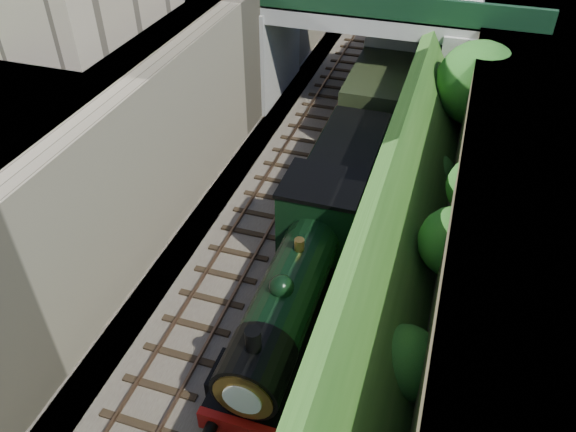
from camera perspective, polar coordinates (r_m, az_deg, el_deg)
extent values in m
cube|color=#473F38|center=(29.84, 5.96, 7.83)|extent=(10.00, 90.00, 0.20)
cube|color=#756B56|center=(29.73, -4.33, 15.17)|extent=(1.00, 90.00, 7.00)
cube|color=#262628|center=(31.14, -10.57, 15.75)|extent=(6.00, 90.00, 7.00)
cube|color=#262628|center=(28.36, 25.63, 9.37)|extent=(8.00, 90.00, 6.25)
cube|color=#1E4714|center=(28.18, 16.40, 10.52)|extent=(4.02, 90.00, 6.36)
sphere|color=#194C14|center=(15.53, 11.83, -14.37)|extent=(2.03, 2.03, 2.03)
sphere|color=#194C14|center=(17.46, 16.54, -2.55)|extent=(2.18, 2.18, 2.18)
sphere|color=#194C14|center=(18.75, 18.72, 2.79)|extent=(1.99, 1.99, 1.99)
sphere|color=#194C14|center=(23.58, 13.99, 3.71)|extent=(2.35, 2.35, 2.35)
sphere|color=#194C14|center=(27.17, 13.00, 5.94)|extent=(2.36, 2.36, 2.36)
sphere|color=#194C14|center=(29.11, 14.30, 9.04)|extent=(2.23, 2.23, 2.23)
sphere|color=#194C14|center=(29.90, 19.95, 15.97)|extent=(1.48, 1.48, 1.48)
sphere|color=#194C14|center=(33.18, 19.19, 17.03)|extent=(1.34, 1.34, 1.34)
sphere|color=#194C14|center=(35.91, 20.44, 19.58)|extent=(1.53, 1.53, 1.53)
sphere|color=#194C14|center=(39.67, 16.75, 17.21)|extent=(2.29, 2.29, 2.29)
cube|color=black|center=(30.17, 2.24, 8.68)|extent=(2.50, 90.00, 0.07)
cube|color=brown|center=(30.29, 0.92, 9.05)|extent=(0.08, 90.00, 0.14)
cube|color=brown|center=(29.96, 3.57, 8.62)|extent=(0.08, 90.00, 0.14)
cube|color=black|center=(29.59, 8.25, 7.65)|extent=(2.50, 90.00, 0.07)
cube|color=brown|center=(29.65, 6.90, 8.05)|extent=(0.08, 90.00, 0.14)
cube|color=brown|center=(29.46, 9.64, 7.56)|extent=(0.08, 90.00, 0.14)
cube|color=gray|center=(31.08, 9.42, 20.18)|extent=(16.00, 6.00, 0.90)
cube|color=#13351D|center=(28.11, 8.50, 20.36)|extent=(16.00, 0.30, 1.20)
cube|color=gray|center=(33.43, -1.67, 16.75)|extent=(1.40, 6.40, 5.70)
cube|color=gray|center=(31.76, 17.45, 13.83)|extent=(2.40, 6.40, 5.70)
cylinder|color=black|center=(26.93, 17.59, 7.69)|extent=(0.30, 0.30, 4.40)
sphere|color=#194C14|center=(25.78, 18.70, 12.64)|extent=(3.60, 3.60, 3.60)
sphere|color=#194C14|center=(26.77, 19.61, 11.96)|extent=(2.40, 2.40, 2.40)
cube|color=black|center=(19.18, 0.15, -11.55)|extent=(2.40, 8.40, 0.60)
cube|color=black|center=(19.40, 1.07, -8.35)|extent=(2.70, 10.00, 0.35)
cube|color=maroon|center=(16.59, -4.48, -20.87)|extent=(2.70, 0.25, 0.70)
cylinder|color=black|center=(17.93, 0.36, -7.27)|extent=(1.90, 5.60, 1.90)
cylinder|color=black|center=(15.92, -3.38, -15.37)|extent=(1.96, 1.80, 1.96)
cylinder|color=white|center=(15.41, -4.72, -18.15)|extent=(1.10, 0.05, 1.10)
cylinder|color=black|center=(14.97, -3.55, -12.66)|extent=(0.44, 0.44, 0.90)
sphere|color=black|center=(16.55, -0.68, -7.21)|extent=(0.76, 0.76, 0.76)
cylinder|color=#A57F33|center=(17.73, 1.16, -3.03)|extent=(0.32, 0.32, 0.50)
cube|color=black|center=(20.41, 3.42, -0.07)|extent=(2.75, 2.40, 2.80)
cube|color=black|center=(19.55, 3.58, 3.26)|extent=(2.85, 2.50, 0.15)
cube|color=black|center=(17.72, -6.53, -15.92)|extent=(0.60, 1.40, 0.90)
cube|color=black|center=(17.19, 1.54, -18.10)|extent=(0.60, 1.40, 0.90)
cube|color=black|center=(25.08, 5.89, 2.21)|extent=(2.30, 6.00, 0.50)
cube|color=black|center=(24.94, 5.93, 2.68)|extent=(2.60, 6.00, 0.50)
cube|color=black|center=(24.26, 6.11, 4.98)|extent=(2.70, 6.00, 2.40)
cube|color=black|center=(23.60, 6.32, 7.51)|extent=(2.50, 5.60, 0.20)
cube|color=black|center=(35.95, 10.63, 13.48)|extent=(2.30, 17.00, 0.40)
cube|color=black|center=(35.85, 10.68, 13.84)|extent=(2.50, 17.00, 0.50)
cube|color=black|center=(35.26, 10.97, 16.05)|extent=(2.80, 18.00, 2.70)
cube|color=slate|center=(34.74, 11.28, 18.33)|extent=(2.90, 18.00, 0.50)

